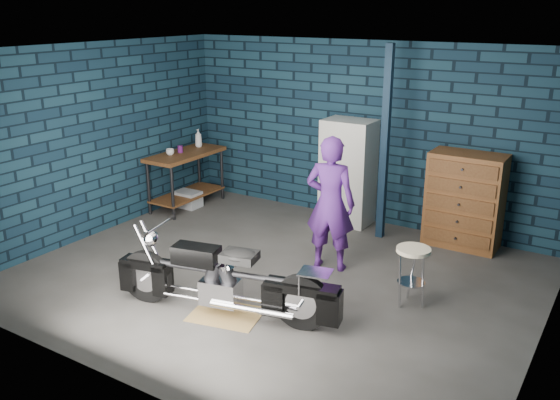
# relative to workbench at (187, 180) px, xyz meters

# --- Properties ---
(ground) EXTENTS (6.00, 6.00, 0.00)m
(ground) POSITION_rel_workbench_xyz_m (2.68, -1.52, -0.46)
(ground) COLOR #484644
(ground) RESTS_ON ground
(room_walls) EXTENTS (6.02, 5.01, 2.71)m
(room_walls) POSITION_rel_workbench_xyz_m (2.68, -0.96, 1.45)
(room_walls) COLOR black
(room_walls) RESTS_ON ground
(support_post) EXTENTS (0.10, 0.10, 2.70)m
(support_post) POSITION_rel_workbench_xyz_m (3.23, 0.43, 0.90)
(support_post) COLOR #112336
(support_post) RESTS_ON ground
(workbench) EXTENTS (0.60, 1.40, 0.91)m
(workbench) POSITION_rel_workbench_xyz_m (0.00, 0.00, 0.00)
(workbench) COLOR brown
(workbench) RESTS_ON ground
(drip_mat) EXTENTS (0.85, 0.71, 0.01)m
(drip_mat) POSITION_rel_workbench_xyz_m (2.73, -2.57, -0.45)
(drip_mat) COLOR olive
(drip_mat) RESTS_ON ground
(motorcycle) EXTENTS (2.21, 1.04, 0.94)m
(motorcycle) POSITION_rel_workbench_xyz_m (2.73, -2.57, 0.02)
(motorcycle) COLOR black
(motorcycle) RESTS_ON ground
(person) EXTENTS (0.69, 0.52, 1.70)m
(person) POSITION_rel_workbench_xyz_m (3.09, -0.89, 0.39)
(person) COLOR #4D1F76
(person) RESTS_ON ground
(storage_bin) EXTENTS (0.42, 0.30, 0.26)m
(storage_bin) POSITION_rel_workbench_xyz_m (0.02, -0.02, -0.32)
(storage_bin) COLOR #96999E
(storage_bin) RESTS_ON ground
(locker) EXTENTS (0.74, 0.53, 1.58)m
(locker) POSITION_rel_workbench_xyz_m (2.55, 0.71, 0.34)
(locker) COLOR silver
(locker) RESTS_ON ground
(tool_chest) EXTENTS (0.98, 0.54, 1.30)m
(tool_chest) POSITION_rel_workbench_xyz_m (4.31, 0.71, 0.20)
(tool_chest) COLOR brown
(tool_chest) RESTS_ON ground
(shop_stool) EXTENTS (0.44, 0.44, 0.68)m
(shop_stool) POSITION_rel_workbench_xyz_m (4.32, -1.30, -0.12)
(shop_stool) COLOR beige
(shop_stool) RESTS_ON ground
(cup_a) EXTENTS (0.16, 0.16, 0.10)m
(cup_a) POSITION_rel_workbench_xyz_m (-0.08, -0.26, 0.51)
(cup_a) COLOR beige
(cup_a) RESTS_ON workbench
(mug_purple) EXTENTS (0.09, 0.09, 0.11)m
(mug_purple) POSITION_rel_workbench_xyz_m (-0.06, -0.04, 0.51)
(mug_purple) COLOR #54175E
(mug_purple) RESTS_ON workbench
(bottle) EXTENTS (0.13, 0.13, 0.30)m
(bottle) POSITION_rel_workbench_xyz_m (-0.08, 0.43, 0.60)
(bottle) COLOR #96999E
(bottle) RESTS_ON workbench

